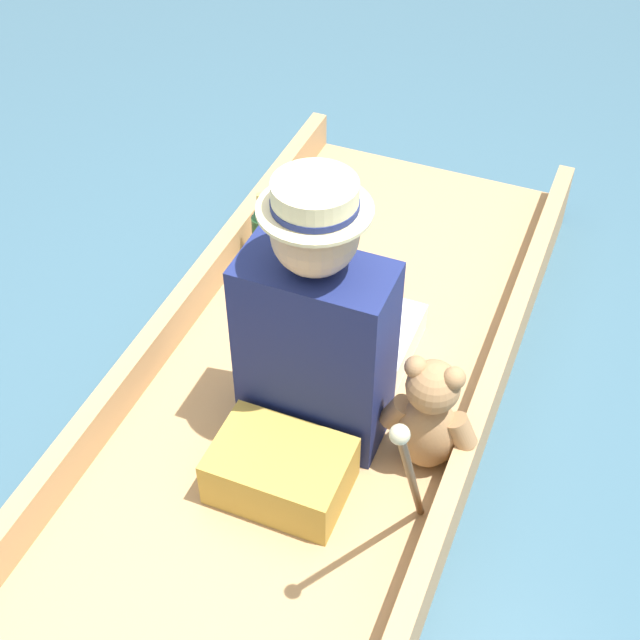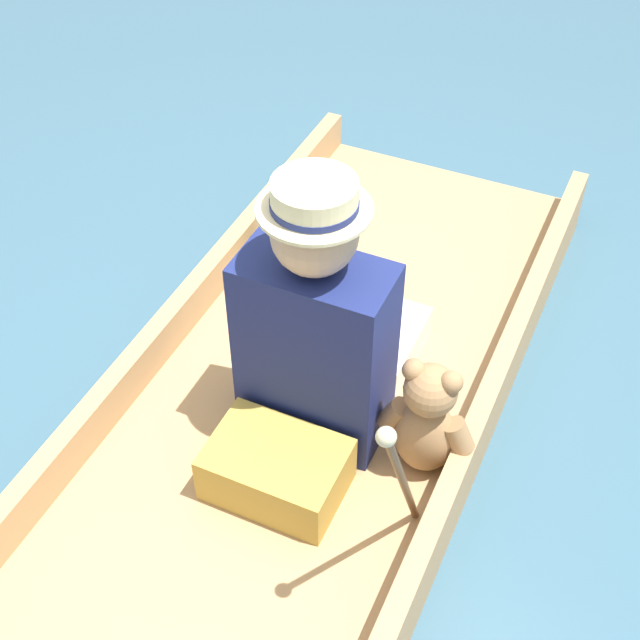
% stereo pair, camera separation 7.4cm
% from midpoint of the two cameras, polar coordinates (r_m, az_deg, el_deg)
% --- Properties ---
extents(ground_plane, '(16.00, 16.00, 0.00)m').
position_cam_midpoint_polar(ground_plane, '(2.89, -1.60, -7.03)').
color(ground_plane, '#385B70').
extents(punt_boat, '(1.11, 2.80, 0.27)m').
position_cam_midpoint_polar(punt_boat, '(2.83, -1.63, -6.01)').
color(punt_boat, tan).
rests_on(punt_boat, ground_plane).
extents(seat_cushion, '(0.38, 0.27, 0.16)m').
position_cam_midpoint_polar(seat_cushion, '(2.53, -3.40, -9.62)').
color(seat_cushion, '#B7933D').
rests_on(seat_cushion, punt_boat).
extents(seated_person, '(0.42, 0.66, 0.88)m').
position_cam_midpoint_polar(seated_person, '(2.53, -0.62, -0.57)').
color(seated_person, white).
rests_on(seated_person, punt_boat).
extents(teddy_bear, '(0.29, 0.17, 0.41)m').
position_cam_midpoint_polar(teddy_bear, '(2.52, 6.18, -6.21)').
color(teddy_bear, '#9E754C').
rests_on(teddy_bear, punt_boat).
extents(wine_glass, '(0.08, 0.08, 0.11)m').
position_cam_midpoint_polar(wine_glass, '(3.04, -4.50, 1.65)').
color(wine_glass, silver).
rests_on(wine_glass, punt_boat).
extents(walking_cane, '(0.04, 0.35, 0.74)m').
position_cam_midpoint_polar(walking_cane, '(2.10, 4.74, -9.64)').
color(walking_cane, brown).
rests_on(walking_cane, punt_boat).
extents(champagne_bottle, '(0.07, 0.07, 0.30)m').
position_cam_midpoint_polar(champagne_bottle, '(3.21, -4.41, 5.66)').
color(champagne_bottle, '#1E4723').
rests_on(champagne_bottle, punt_boat).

